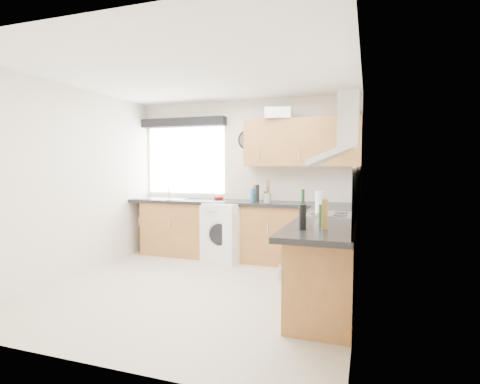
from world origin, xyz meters
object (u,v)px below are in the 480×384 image
at_px(oven, 329,257).
at_px(washing_machine, 227,231).
at_px(extractor_hood, 340,137).
at_px(upper_cabinets, 302,143).

bearing_deg(oven, washing_machine, 146.31).
distance_m(extractor_hood, upper_cabinets, 1.48).
height_order(extractor_hood, upper_cabinets, upper_cabinets).
bearing_deg(oven, extractor_hood, -0.00).
distance_m(oven, washing_machine, 1.98).
relative_size(oven, washing_machine, 0.95).
xyz_separation_m(oven, extractor_hood, (0.10, -0.00, 1.34)).
bearing_deg(upper_cabinets, washing_machine, -168.44).
height_order(oven, extractor_hood, extractor_hood).
bearing_deg(oven, upper_cabinets, 112.54).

